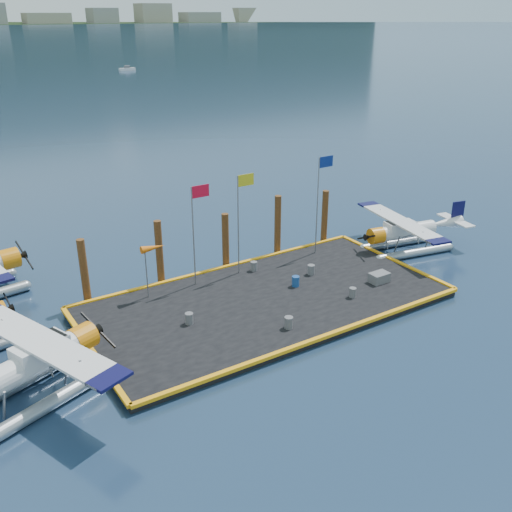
{
  "coord_description": "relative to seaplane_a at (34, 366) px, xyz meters",
  "views": [
    {
      "loc": [
        -15.89,
        -23.84,
        15.28
      ],
      "look_at": [
        0.62,
        2.0,
        2.16
      ],
      "focal_mm": 40.0,
      "sensor_mm": 36.0,
      "label": 1
    }
  ],
  "objects": [
    {
      "name": "piling_1",
      "position": [
        8.89,
        7.14,
        0.55
      ],
      "size": [
        0.44,
        0.44,
        4.2
      ],
      "primitive_type": "cylinder",
      "color": "#412812",
      "rests_on": "ground"
    },
    {
      "name": "drum_1",
      "position": [
        17.14,
        -0.74,
        -0.86
      ],
      "size": [
        0.4,
        0.4,
        0.57
      ],
      "primitive_type": "cylinder",
      "color": "#555459",
      "rests_on": "dock"
    },
    {
      "name": "drum_3",
      "position": [
        12.08,
        -1.6,
        -0.83
      ],
      "size": [
        0.44,
        0.44,
        0.63
      ],
      "primitive_type": "cylinder",
      "color": "#555459",
      "rests_on": "dock"
    },
    {
      "name": "piling_2",
      "position": [
        13.39,
        7.14,
        0.35
      ],
      "size": [
        0.44,
        0.44,
        3.8
      ],
      "primitive_type": "cylinder",
      "color": "#412812",
      "rests_on": "ground"
    },
    {
      "name": "piling_4",
      "position": [
        21.39,
        7.14,
        0.45
      ],
      "size": [
        0.44,
        0.44,
        4.0
      ],
      "primitive_type": "cylinder",
      "color": "#412812",
      "rests_on": "ground"
    },
    {
      "name": "drum_4",
      "position": [
        17.04,
        2.97,
        -0.84
      ],
      "size": [
        0.44,
        0.44,
        0.61
      ],
      "primitive_type": "cylinder",
      "color": "#555459",
      "rests_on": "dock"
    },
    {
      "name": "flagpole_blue",
      "position": [
        19.59,
        5.54,
        3.14
      ],
      "size": [
        1.14,
        0.08,
        6.5
      ],
      "color": "gray",
      "rests_on": "dock"
    },
    {
      "name": "dock_bumpers",
      "position": [
        12.89,
        1.74,
        -1.06
      ],
      "size": [
        20.25,
        10.25,
        0.18
      ],
      "primitive_type": null,
      "color": "orange",
      "rests_on": "dock"
    },
    {
      "name": "ground",
      "position": [
        12.89,
        1.74,
        -1.55
      ],
      "size": [
        4000.0,
        4000.0,
        0.0
      ],
      "primitive_type": "plane",
      "color": "#162A44",
      "rests_on": "ground"
    },
    {
      "name": "seaplane_a",
      "position": [
        0.0,
        0.0,
        0.0
      ],
      "size": [
        9.27,
        9.82,
        3.55
      ],
      "rotation": [
        0.0,
        0.0,
        -1.21
      ],
      "color": "#8F979D",
      "rests_on": "ground"
    },
    {
      "name": "drum_2",
      "position": [
        15.26,
        2.14,
        -0.84
      ],
      "size": [
        0.44,
        0.44,
        0.62
      ],
      "primitive_type": "cylinder",
      "color": "navy",
      "rests_on": "dock"
    },
    {
      "name": "piling_0",
      "position": [
        4.39,
        7.14,
        0.45
      ],
      "size": [
        0.44,
        0.44,
        4.0
      ],
      "primitive_type": "cylinder",
      "color": "#412812",
      "rests_on": "ground"
    },
    {
      "name": "flagpole_yellow",
      "position": [
        13.59,
        5.54,
        2.97
      ],
      "size": [
        1.14,
        0.08,
        6.2
      ],
      "color": "gray",
      "rests_on": "dock"
    },
    {
      "name": "piling_3",
      "position": [
        17.39,
        7.14,
        0.6
      ],
      "size": [
        0.44,
        0.44,
        4.3
      ],
      "primitive_type": "cylinder",
      "color": "#412812",
      "rests_on": "ground"
    },
    {
      "name": "drum_0",
      "position": [
        7.99,
        1.54,
        -0.84
      ],
      "size": [
        0.43,
        0.43,
        0.6
      ],
      "primitive_type": "cylinder",
      "color": "#555459",
      "rests_on": "dock"
    },
    {
      "name": "seaplane_d",
      "position": [
        25.13,
        3.16,
        -0.18
      ],
      "size": [
        8.12,
        8.87,
        3.14
      ],
      "rotation": [
        0.0,
        0.0,
        1.38
      ],
      "color": "#8F979D",
      "rests_on": "ground"
    },
    {
      "name": "flagpole_red",
      "position": [
        10.6,
        5.54,
        2.85
      ],
      "size": [
        1.14,
        0.08,
        6.0
      ],
      "color": "gray",
      "rests_on": "dock"
    },
    {
      "name": "dock",
      "position": [
        12.89,
        1.74,
        -1.35
      ],
      "size": [
        20.0,
        10.0,
        0.4
      ],
      "primitive_type": "cube",
      "color": "black",
      "rests_on": "ground"
    },
    {
      "name": "crate",
      "position": [
        19.81,
        -0.1,
        -0.85
      ],
      "size": [
        1.16,
        0.78,
        0.58
      ],
      "primitive_type": "cube",
      "color": "#555459",
      "rests_on": "dock"
    },
    {
      "name": "windsock",
      "position": [
        7.86,
        5.54,
        1.68
      ],
      "size": [
        1.4,
        0.44,
        3.12
      ],
      "color": "gray",
      "rests_on": "dock"
    },
    {
      "name": "drum_5",
      "position": [
        14.36,
        5.33,
        -0.85
      ],
      "size": [
        0.42,
        0.42,
        0.6
      ],
      "primitive_type": "cylinder",
      "color": "#555459",
      "rests_on": "dock"
    }
  ]
}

